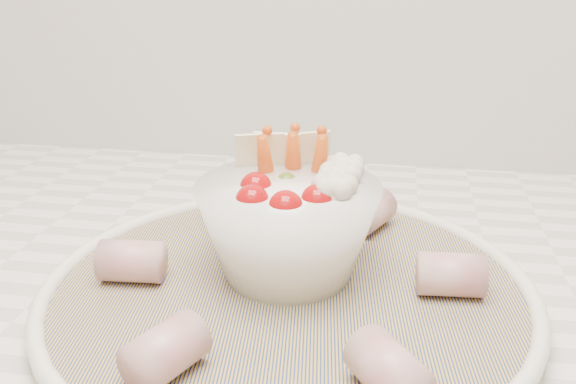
# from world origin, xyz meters

# --- Properties ---
(serving_platter) EXTENTS (0.40, 0.40, 0.02)m
(serving_platter) POSITION_xyz_m (-0.04, 1.42, 0.93)
(serving_platter) COLOR navy
(serving_platter) RESTS_ON kitchen_counter
(veggie_bowl) EXTENTS (0.14, 0.14, 0.10)m
(veggie_bowl) POSITION_xyz_m (-0.04, 1.44, 0.97)
(veggie_bowl) COLOR white
(veggie_bowl) RESTS_ON serving_platter
(cured_meat_rolls) EXTENTS (0.28, 0.28, 0.03)m
(cured_meat_rolls) POSITION_xyz_m (-0.04, 1.42, 0.95)
(cured_meat_rolls) COLOR #AC4E55
(cured_meat_rolls) RESTS_ON serving_platter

